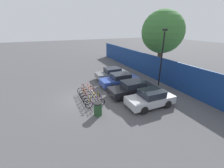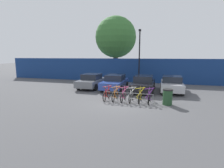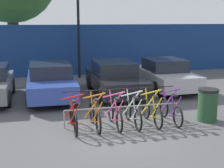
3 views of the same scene
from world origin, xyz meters
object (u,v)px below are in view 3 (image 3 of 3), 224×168
Objects in this scene: bicycle_white at (133,113)px; car_silver at (165,75)px; bicycle_yellow at (152,112)px; bicycle_purple at (171,110)px; bicycle_red at (73,117)px; car_blue at (51,81)px; lamp_post at (78,15)px; bike_rack at (122,109)px; bicycle_orange at (95,116)px; bicycle_pink at (115,114)px; trash_bin at (208,105)px; car_black at (114,78)px.

car_silver is (2.85, 4.24, 0.31)m from bicycle_white.
bicycle_yellow is 1.00× the size of bicycle_purple.
bicycle_red is at bearing 177.40° from bicycle_white.
bicycle_white is 0.40× the size of car_blue.
bicycle_red is 1.79m from bicycle_white.
bicycle_purple is at bearing -77.62° from lamp_post.
bike_rack is 5.15m from car_silver.
bicycle_white is (1.79, 0.00, 0.00)m from bicycle_red.
bicycle_orange is 1.00× the size of bicycle_white.
bicycle_orange is (0.63, 0.00, 0.00)m from bicycle_red.
lamp_post is (-0.52, 7.97, 2.97)m from bicycle_white.
bicycle_pink is at bearing 1.23° from bicycle_orange.
bicycle_pink reaches higher than bike_rack.
bicycle_purple is at bearing 172.14° from trash_bin.
bike_rack is 2.08× the size of bicycle_orange.
car_blue is (-1.95, 3.83, 0.21)m from bike_rack.
car_silver is at bearing 71.21° from bicycle_purple.
bicycle_pink is at bearing -90.27° from lamp_post.
bike_rack is 0.83× the size of car_blue.
lamp_post is 5.82× the size of trash_bin.
bicycle_pink is 1.79m from bicycle_purple.
lamp_post reaches higher than bicycle_pink.
bicycle_red and bicycle_pink have the same top height.
bicycle_pink is at bearing 178.38° from bicycle_yellow.
bicycle_purple is 4.05m from car_black.
lamp_post is at bearing 104.49° from bicycle_purple.
car_black is (2.22, 3.96, 0.31)m from bicycle_red.
car_blue is 5.09m from car_silver.
car_silver reaches higher than bicycle_orange.
bicycle_purple is (1.23, 0.00, 0.00)m from bicycle_white.
bicycle_orange is 1.66× the size of trash_bin.
trash_bin is (2.93, -8.14, -2.83)m from lamp_post.
bicycle_yellow reaches higher than trash_bin.
trash_bin is at bearing -6.46° from bicycle_white.
lamp_post is (-1.75, 7.97, 2.97)m from bicycle_purple.
bicycle_orange reaches higher than trash_bin.
lamp_post is at bearing 91.76° from bike_rack.
bicycle_red is 1.00× the size of bicycle_orange.
car_black reaches higher than trash_bin.
car_black is at bearing -173.38° from car_silver.
bicycle_orange is 4.27m from car_black.
bicycle_orange is 1.00× the size of bicycle_pink.
bicycle_purple is 1.19m from trash_bin.
bike_rack is at bearing -127.42° from car_silver.
bicycle_white is (1.16, 0.00, 0.00)m from bicycle_orange.
bicycle_red is 1.23m from bicycle_pink.
bicycle_yellow is (0.89, -0.15, -0.11)m from bike_rack.
car_black and car_silver have the same top height.
car_black reaches higher than bicycle_red.
lamp_post reaches higher than bicycle_yellow.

